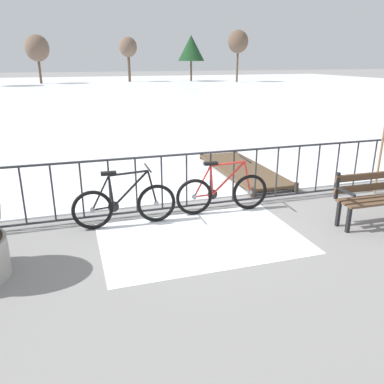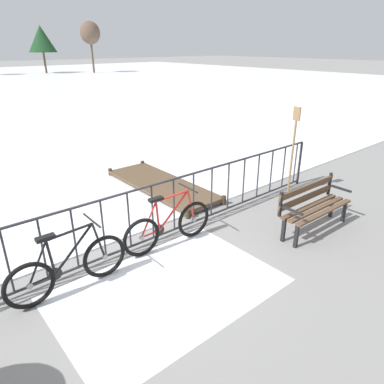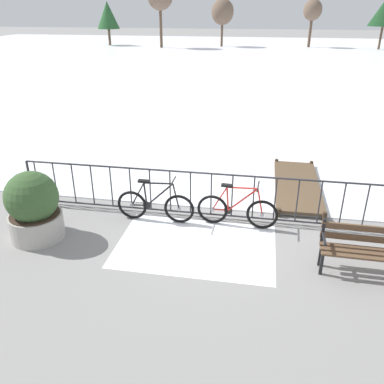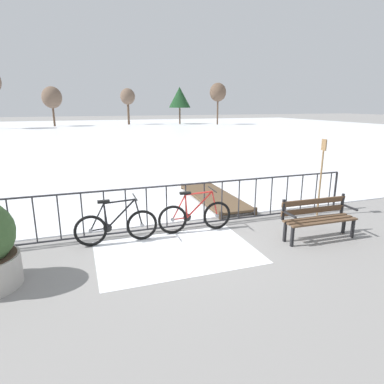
% 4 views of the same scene
% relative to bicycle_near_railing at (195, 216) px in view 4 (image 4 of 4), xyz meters
% --- Properties ---
extents(ground_plane, '(160.00, 160.00, 0.00)m').
position_rel_bicycle_near_railing_xyz_m(ground_plane, '(-0.36, 0.27, -0.37)').
color(ground_plane, gray).
extents(frozen_pond, '(80.00, 56.00, 0.03)m').
position_rel_bicycle_near_railing_xyz_m(frozen_pond, '(-0.36, 28.67, -0.35)').
color(frozen_pond, white).
rests_on(frozen_pond, ground).
extents(snow_patch, '(3.08, 2.07, 0.01)m').
position_rel_bicycle_near_railing_xyz_m(snow_patch, '(-0.72, -0.93, -0.36)').
color(snow_patch, white).
rests_on(snow_patch, ground).
extents(railing_fence, '(9.06, 0.06, 1.07)m').
position_rel_bicycle_near_railing_xyz_m(railing_fence, '(-0.36, 0.27, 0.19)').
color(railing_fence, '#2D2D33').
rests_on(railing_fence, ground).
extents(bicycle_near_railing, '(1.71, 0.52, 0.97)m').
position_rel_bicycle_near_railing_xyz_m(bicycle_near_railing, '(0.00, 0.00, 0.00)').
color(bicycle_near_railing, black).
rests_on(bicycle_near_railing, ground).
extents(bicycle_second, '(1.71, 0.52, 0.97)m').
position_rel_bicycle_near_railing_xyz_m(bicycle_second, '(-1.75, -0.08, 0.00)').
color(bicycle_second, black).
rests_on(bicycle_second, ground).
extents(park_bench, '(1.61, 0.51, 0.89)m').
position_rel_bicycle_near_railing_xyz_m(park_bench, '(2.35, -1.22, 0.14)').
color(park_bench, brown).
rests_on(park_bench, ground).
extents(oar_upright, '(0.04, 0.16, 1.98)m').
position_rel_bicycle_near_railing_xyz_m(oar_upright, '(3.39, 0.01, 0.77)').
color(oar_upright, '#937047').
rests_on(oar_upright, ground).
extents(wooden_dock, '(1.10, 3.27, 0.20)m').
position_rel_bicycle_near_railing_xyz_m(wooden_dock, '(1.39, 2.16, -0.25)').
color(wooden_dock, brown).
rests_on(wooden_dock, ground).
extents(tree_far_west, '(2.49, 2.49, 5.03)m').
position_rel_bicycle_near_railing_xyz_m(tree_far_west, '(-4.82, 40.98, 3.27)').
color(tree_far_west, brown).
rests_on(tree_far_west, ground).
extents(tree_west_mid, '(2.02, 2.02, 4.98)m').
position_rel_bicycle_near_railing_xyz_m(tree_west_mid, '(4.96, 41.75, 3.43)').
color(tree_west_mid, brown).
rests_on(tree_west_mid, ground).
extents(tree_centre, '(3.12, 3.12, 5.20)m').
position_rel_bicycle_near_railing_xyz_m(tree_centre, '(12.15, 40.48, 3.39)').
color(tree_centre, brown).
rests_on(tree_centre, ground).
extents(tree_extra, '(2.28, 2.28, 5.68)m').
position_rel_bicycle_near_railing_xyz_m(tree_extra, '(16.83, 37.57, 4.03)').
color(tree_extra, brown).
rests_on(tree_extra, ground).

